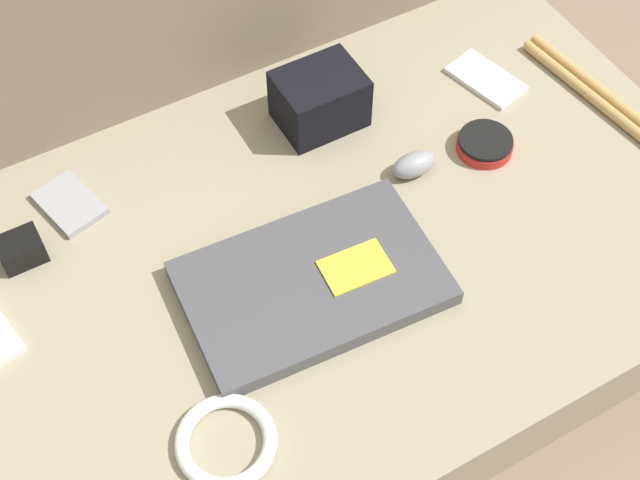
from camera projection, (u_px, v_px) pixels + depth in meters
The scene contains 11 objects.
ground_plane at pixel (320, 298), 1.34m from camera, with size 8.00×8.00×0.00m, color #7A6651.
couch_seat at pixel (320, 274), 1.28m from camera, with size 1.19×0.71×0.13m.
laptop at pixel (312, 283), 1.18m from camera, with size 0.35×0.24×0.03m.
computer_mouse at pixel (414, 165), 1.29m from camera, with size 0.07×0.04×0.04m.
speaker_puck at pixel (485, 144), 1.33m from camera, with size 0.08×0.08×0.02m.
phone_silver at pixel (69, 204), 1.27m from camera, with size 0.09×0.11×0.01m.
phone_black at pixel (486, 79), 1.41m from camera, with size 0.09×0.13×0.01m.
camera_pouch at pixel (320, 99), 1.33m from camera, with size 0.13×0.10×0.09m.
charger_brick at pixel (21, 249), 1.21m from camera, with size 0.06×0.05×0.04m.
cable_coil at pixel (226, 441), 1.06m from camera, with size 0.12×0.12×0.02m.
drumstick_pair at pixel (613, 107), 1.37m from camera, with size 0.08×0.37×0.02m.
Camera 1 is at (-0.34, -0.61, 1.14)m, focal length 50.00 mm.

